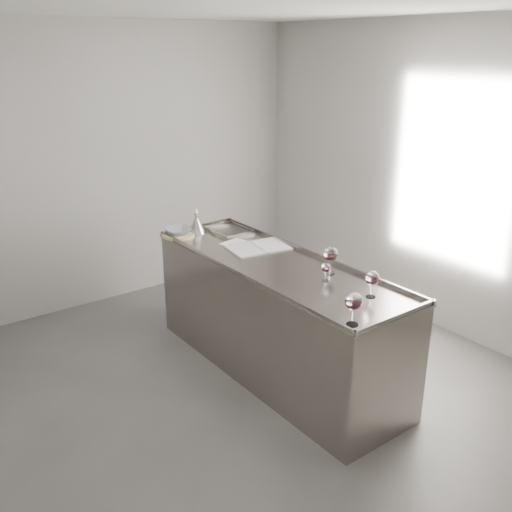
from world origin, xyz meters
TOP-DOWN VIEW (x-y plane):
  - room_shell at (0.00, 0.00)m, footprint 4.54×5.04m
  - counter at (0.50, 0.30)m, footprint 0.77×2.42m
  - wine_glass_left at (0.22, -0.78)m, footprint 0.11×0.11m
  - wine_glass_middle at (0.62, -0.56)m, footprint 0.10×0.10m
  - wine_glass_right at (0.70, -0.09)m, footprint 0.11×0.11m
  - wine_glass_small at (0.57, -0.17)m, footprint 0.07×0.07m
  - notebook at (0.61, 0.69)m, footprint 0.53×0.41m
  - loose_paper_top at (0.54, 0.84)m, footprint 0.29×0.36m
  - trivet at (0.23, 1.38)m, footprint 0.37×0.37m
  - ceramic_bowl at (0.23, 1.38)m, footprint 0.25×0.25m
  - wine_funnel at (0.42, 1.36)m, footprint 0.16×0.16m

SIDE VIEW (x-z plane):
  - counter at x=0.50m, z-range -0.01..0.96m
  - loose_paper_top at x=0.54m, z-range 0.94..0.94m
  - notebook at x=0.61m, z-range 0.94..0.96m
  - trivet at x=0.23m, z-range 0.94..0.96m
  - ceramic_bowl at x=0.23m, z-range 0.96..1.02m
  - wine_funnel at x=0.42m, z-range 0.90..1.13m
  - wine_glass_small at x=0.57m, z-range 0.97..1.11m
  - wine_glass_middle at x=0.62m, z-range 0.98..1.17m
  - wine_glass_right at x=0.70m, z-range 0.98..1.20m
  - wine_glass_left at x=0.22m, z-range 0.98..1.20m
  - room_shell at x=0.00m, z-range -0.02..2.82m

